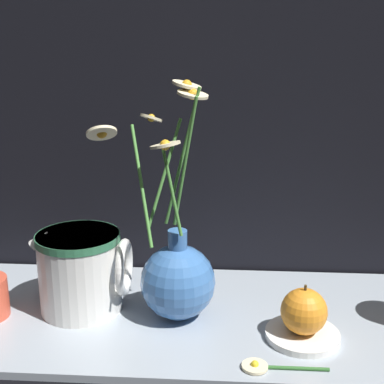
% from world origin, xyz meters
% --- Properties ---
extents(ground_plane, '(6.00, 6.00, 0.00)m').
position_xyz_m(ground_plane, '(0.00, 0.00, 0.00)').
color(ground_plane, black).
extents(shelf, '(0.88, 0.34, 0.01)m').
position_xyz_m(shelf, '(0.00, 0.00, 0.01)').
color(shelf, '#9EA8B2').
rests_on(shelf, ground_plane).
extents(vase_with_flowers, '(0.19, 0.15, 0.37)m').
position_xyz_m(vase_with_flowers, '(-0.03, -0.01, 0.08)').
color(vase_with_flowers, '#3F72B7').
rests_on(vase_with_flowers, shelf).
extents(ceramic_pitcher, '(0.16, 0.13, 0.14)m').
position_xyz_m(ceramic_pitcher, '(-0.19, 0.01, 0.08)').
color(ceramic_pitcher, white).
rests_on(ceramic_pitcher, shelf).
extents(saucer_plate, '(0.11, 0.11, 0.01)m').
position_xyz_m(saucer_plate, '(0.16, -0.06, 0.02)').
color(saucer_plate, white).
rests_on(saucer_plate, shelf).
extents(orange_fruit, '(0.07, 0.07, 0.08)m').
position_xyz_m(orange_fruit, '(0.16, -0.06, 0.06)').
color(orange_fruit, orange).
rests_on(orange_fruit, saucer_plate).
extents(loose_daisy, '(0.12, 0.04, 0.01)m').
position_xyz_m(loose_daisy, '(0.10, -0.14, 0.02)').
color(loose_daisy, '#336B2D').
rests_on(loose_daisy, shelf).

